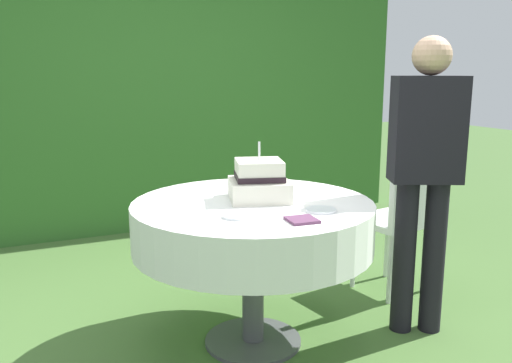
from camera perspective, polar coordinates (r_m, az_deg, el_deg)
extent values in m
plane|color=#476B33|center=(3.00, -0.32, -16.69)|extent=(20.00, 20.00, 0.00)
cube|color=#336628|center=(5.00, -12.07, 10.23)|extent=(5.03, 0.42, 2.64)
cylinder|color=#4C4C51|center=(2.99, -0.32, -16.52)|extent=(0.51, 0.51, 0.02)
cylinder|color=#4C4C51|center=(2.84, -0.33, -10.08)|extent=(0.11, 0.11, 0.74)
cylinder|color=olive|center=(2.72, -0.34, -2.53)|extent=(1.20, 1.20, 0.03)
cylinder|color=white|center=(2.75, -0.34, -4.61)|extent=(1.23, 1.23, 0.24)
cube|color=silver|center=(2.75, 0.33, -0.88)|extent=(0.37, 0.37, 0.10)
cube|color=silver|center=(2.73, 0.34, 1.23)|extent=(0.29, 0.29, 0.10)
cube|color=black|center=(2.74, 0.34, 0.55)|extent=(0.30, 0.30, 0.03)
sphere|color=#E04C8C|center=(2.87, 2.31, 1.19)|extent=(0.08, 0.08, 0.08)
cylinder|color=silver|center=(2.72, 0.34, 3.27)|extent=(0.01, 0.01, 0.09)
cylinder|color=white|center=(2.55, 6.91, -3.02)|extent=(0.15, 0.15, 0.01)
cylinder|color=white|center=(2.43, -2.01, -3.69)|extent=(0.14, 0.14, 0.01)
cube|color=#603856|center=(2.38, 4.91, -4.09)|extent=(0.14, 0.14, 0.01)
cylinder|color=white|center=(3.88, 13.74, -6.67)|extent=(0.03, 0.03, 0.45)
cylinder|color=white|center=(3.66, 10.31, -7.65)|extent=(0.03, 0.03, 0.45)
cylinder|color=white|center=(3.68, 17.43, -7.87)|extent=(0.03, 0.03, 0.45)
cylinder|color=white|center=(3.45, 14.05, -9.01)|extent=(0.03, 0.03, 0.45)
cube|color=white|center=(3.59, 14.08, -4.08)|extent=(0.46, 0.46, 0.04)
cube|color=white|center=(3.42, 16.48, -1.18)|extent=(0.40, 0.11, 0.40)
cylinder|color=black|center=(3.11, 18.37, -7.66)|extent=(0.12, 0.12, 0.85)
cylinder|color=black|center=(3.07, 15.48, -7.75)|extent=(0.12, 0.12, 0.85)
cube|color=black|center=(2.94, 17.74, 5.29)|extent=(0.41, 0.34, 0.55)
sphere|color=tan|center=(2.92, 18.21, 12.61)|extent=(0.20, 0.20, 0.20)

